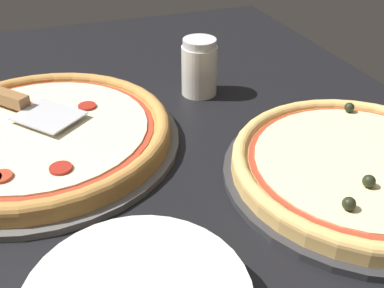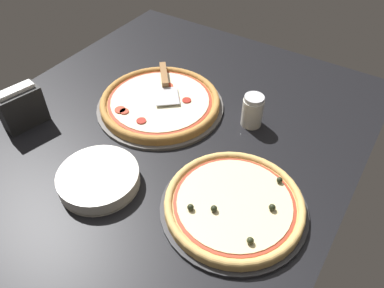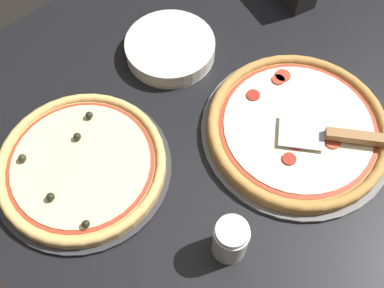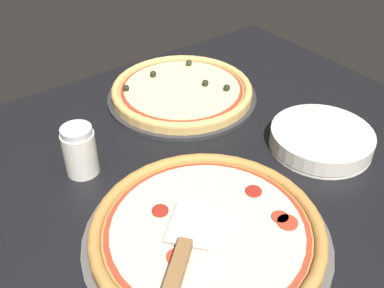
{
  "view_description": "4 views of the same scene",
  "coord_description": "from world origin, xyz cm",
  "px_view_note": "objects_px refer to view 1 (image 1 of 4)",
  "views": [
    {
      "loc": [
        57.07,
        -5.95,
        38.43
      ],
      "look_at": [
        5.58,
        12.63,
        3.0
      ],
      "focal_mm": 42.0,
      "sensor_mm": 36.0,
      "label": 1
    },
    {
      "loc": [
        71.46,
        55.38,
        78.33
      ],
      "look_at": [
        5.58,
        12.63,
        3.0
      ],
      "focal_mm": 35.0,
      "sensor_mm": 36.0,
      "label": 2
    },
    {
      "loc": [
        -29.81,
        43.82,
        85.79
      ],
      "look_at": [
        5.58,
        12.63,
        3.0
      ],
      "focal_mm": 42.0,
      "sensor_mm": 36.0,
      "label": 3
    },
    {
      "loc": [
        -38.91,
        -47.69,
        59.45
      ],
      "look_at": [
        5.58,
        12.63,
        3.0
      ],
      "focal_mm": 42.0,
      "sensor_mm": 36.0,
      "label": 4
    }
  ],
  "objects_px": {
    "pizza_back": "(360,164)",
    "serving_spatula": "(8,99)",
    "parmesan_shaker": "(199,67)",
    "pizza_front": "(42,132)"
  },
  "relations": [
    {
      "from": "pizza_back",
      "to": "serving_spatula",
      "type": "bearing_deg",
      "value": -125.72
    },
    {
      "from": "parmesan_shaker",
      "to": "pizza_front",
      "type": "bearing_deg",
      "value": -72.94
    },
    {
      "from": "pizza_back",
      "to": "parmesan_shaker",
      "type": "distance_m",
      "value": 0.35
    },
    {
      "from": "pizza_front",
      "to": "serving_spatula",
      "type": "relative_size",
      "value": 1.91
    },
    {
      "from": "serving_spatula",
      "to": "parmesan_shaker",
      "type": "xyz_separation_m",
      "value": [
        -0.0,
        0.34,
        0.01
      ]
    },
    {
      "from": "pizza_front",
      "to": "pizza_back",
      "type": "height_order",
      "value": "pizza_back"
    },
    {
      "from": "pizza_front",
      "to": "pizza_back",
      "type": "relative_size",
      "value": 1.12
    },
    {
      "from": "pizza_back",
      "to": "parmesan_shaker",
      "type": "bearing_deg",
      "value": -160.77
    },
    {
      "from": "pizza_back",
      "to": "parmesan_shaker",
      "type": "height_order",
      "value": "parmesan_shaker"
    },
    {
      "from": "serving_spatula",
      "to": "parmesan_shaker",
      "type": "relative_size",
      "value": 1.95
    }
  ]
}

